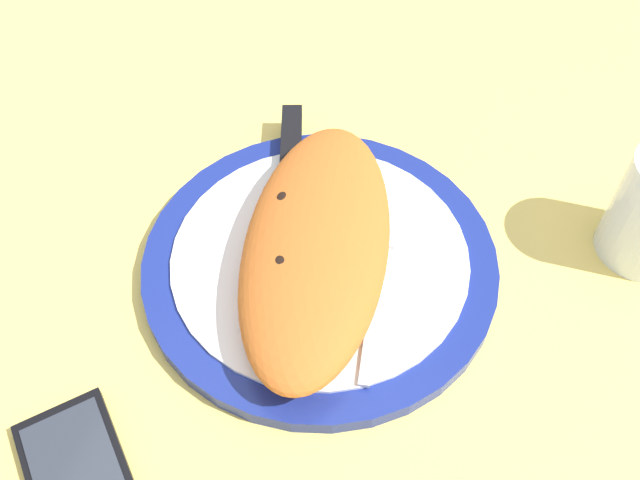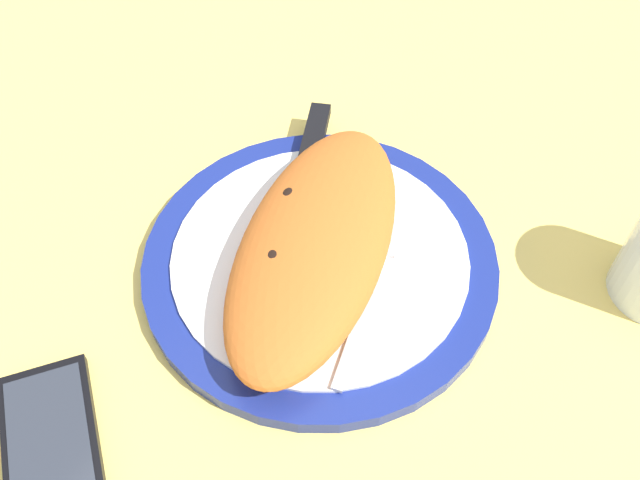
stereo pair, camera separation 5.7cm
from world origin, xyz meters
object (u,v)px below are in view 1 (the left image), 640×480
(plate, at_px, (320,261))
(smartphone, at_px, (80,479))
(fork, at_px, (377,274))
(calzone, at_px, (319,244))
(knife, at_px, (290,167))

(plate, distance_m, smartphone, 0.25)
(plate, relative_size, fork, 1.78)
(calzone, height_order, knife, calzone)
(plate, xyz_separation_m, calzone, (-0.01, -0.00, 0.03))
(plate, height_order, fork, fork)
(fork, bearing_deg, plate, 84.02)
(smartphone, bearing_deg, plate, -22.71)
(fork, relative_size, knife, 0.77)
(calzone, bearing_deg, knife, 33.21)
(plate, bearing_deg, smartphone, 157.29)
(calzone, distance_m, knife, 0.11)
(knife, relative_size, smartphone, 1.69)
(fork, relative_size, smartphone, 1.30)
(plate, relative_size, calzone, 1.04)
(fork, bearing_deg, calzone, 92.94)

